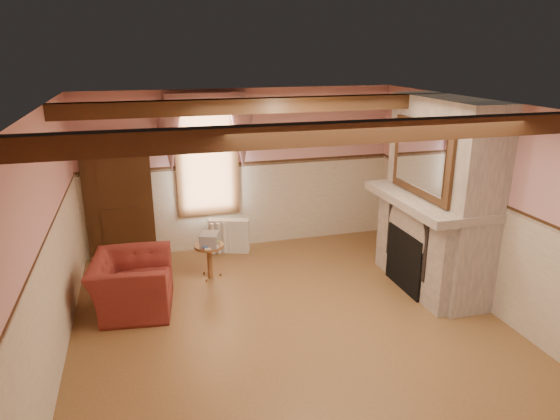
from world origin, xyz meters
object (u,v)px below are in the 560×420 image
object	(u,v)px
armchair	(132,284)
side_table	(210,261)
mantel_clock	(407,178)
radiator	(229,236)
oil_lamp	(412,178)
bowl	(421,189)

from	to	relation	value
armchair	side_table	xyz separation A→B (m)	(1.16, 0.70, -0.10)
mantel_clock	side_table	bearing A→B (deg)	170.26
radiator	oil_lamp	xyz separation A→B (m)	(2.56, -1.59, 1.26)
armchair	oil_lamp	xyz separation A→B (m)	(4.19, 0.05, 1.18)
oil_lamp	bowl	bearing A→B (deg)	-90.00
bowl	oil_lamp	bearing A→B (deg)	90.00
bowl	mantel_clock	bearing A→B (deg)	90.00
armchair	oil_lamp	world-z (taller)	oil_lamp
side_table	mantel_clock	xyz separation A→B (m)	(3.03, -0.52, 1.25)
bowl	oil_lamp	size ratio (longest dim) A/B	1.26
bowl	mantel_clock	world-z (taller)	mantel_clock
armchair	side_table	bearing A→B (deg)	-51.86
bowl	oil_lamp	distance (m)	0.30
radiator	mantel_clock	bearing A→B (deg)	-11.70
bowl	side_table	bearing A→B (deg)	162.92
side_table	oil_lamp	world-z (taller)	oil_lamp
side_table	bowl	world-z (taller)	bowl
side_table	oil_lamp	xyz separation A→B (m)	(3.03, -0.65, 1.29)
mantel_clock	armchair	bearing A→B (deg)	-177.54
mantel_clock	oil_lamp	bearing A→B (deg)	-90.00
bowl	radiator	bearing A→B (deg)	143.79
mantel_clock	oil_lamp	world-z (taller)	oil_lamp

